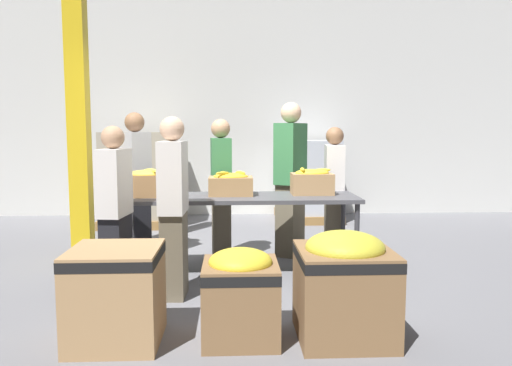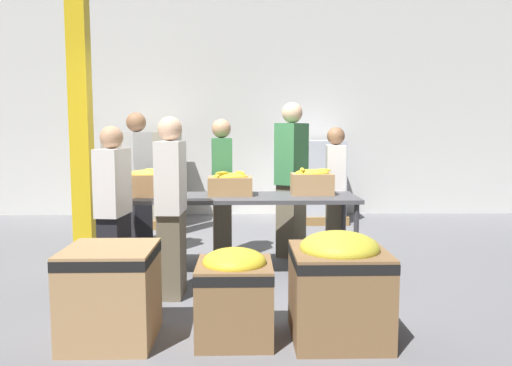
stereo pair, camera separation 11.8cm
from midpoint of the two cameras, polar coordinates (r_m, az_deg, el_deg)
ground_plane at (r=5.26m, az=-3.24°, el=-10.22°), size 30.00×30.00×0.00m
wall_back at (r=8.70m, az=-3.08°, el=9.55°), size 16.00×0.08×4.00m
sorting_table at (r=5.10m, az=-3.29°, el=-2.13°), size 2.53×0.73×0.81m
banana_box_0 at (r=5.16m, az=-12.85°, el=0.03°), size 0.49×0.35×0.29m
banana_box_1 at (r=5.14m, az=-3.57°, el=-0.10°), size 0.45×0.36×0.26m
banana_box_2 at (r=5.22m, az=5.78°, el=0.18°), size 0.43×0.29×0.29m
volunteer_0 at (r=5.86m, az=3.39°, el=0.36°), size 0.44×0.54×1.79m
volunteer_1 at (r=4.44m, az=-10.18°, el=-2.87°), size 0.23×0.43×1.59m
volunteer_2 at (r=4.62m, az=-16.53°, el=-3.18°), size 0.25×0.43×1.51m
volunteer_3 at (r=5.92m, az=-14.10°, el=-0.33°), size 0.42×0.50×1.67m
volunteer_4 at (r=5.76m, az=8.30°, el=-1.21°), size 0.25×0.42×1.51m
volunteer_5 at (r=5.66m, az=-4.62°, el=-0.84°), size 0.25×0.45×1.60m
donation_bin_0 at (r=3.68m, az=-16.63°, el=-11.81°), size 0.61×0.61×0.67m
donation_bin_1 at (r=3.58m, az=-2.75°, el=-12.31°), size 0.53×0.53×0.65m
donation_bin_2 at (r=3.63m, az=9.12°, el=-11.11°), size 0.66×0.66×0.77m
support_pillar at (r=6.06m, az=-20.29°, el=10.69°), size 0.22×0.22×4.00m
pallet_stack_0 at (r=8.18m, az=5.57°, el=0.23°), size 1.03×1.03×1.30m
pallet_stack_1 at (r=8.03m, az=-13.48°, el=0.46°), size 1.14×1.14×1.44m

